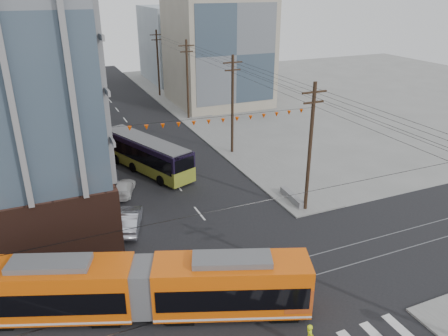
{
  "coord_description": "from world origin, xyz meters",
  "views": [
    {
      "loc": [
        -11.07,
        -16.46,
        17.81
      ],
      "look_at": [
        0.82,
        10.74,
        5.29
      ],
      "focal_mm": 35.0,
      "sensor_mm": 36.0,
      "label": 1
    }
  ],
  "objects": [
    {
      "name": "bg_bldg_ne_far",
      "position": [
        18.0,
        68.0,
        7.0
      ],
      "size": [
        16.0,
        16.0,
        14.0
      ],
      "primitive_type": "cube",
      "color": "#8C99A5",
      "rests_on": "ground"
    },
    {
      "name": "streetcar",
      "position": [
        -7.16,
        3.94,
        1.83
      ],
      "size": [
        18.64,
        9.4,
        3.66
      ],
      "primitive_type": null,
      "rotation": [
        0.0,
        0.0,
        -0.37
      ],
      "color": "#E45509",
      "rests_on": "ground"
    },
    {
      "name": "bg_bldg_ne_near",
      "position": [
        16.0,
        48.0,
        8.0
      ],
      "size": [
        14.0,
        14.0,
        16.0
      ],
      "primitive_type": "cube",
      "color": "gray",
      "rests_on": "ground"
    },
    {
      "name": "parked_car_white",
      "position": [
        -5.06,
        20.32,
        0.61
      ],
      "size": [
        3.15,
        4.56,
        1.22
      ],
      "primitive_type": "imported",
      "rotation": [
        0.0,
        0.0,
        2.76
      ],
      "color": "silver",
      "rests_on": "ground"
    },
    {
      "name": "jersey_barrier",
      "position": [
        8.3,
        12.8,
        0.36
      ],
      "size": [
        1.0,
        3.61,
        0.71
      ],
      "primitive_type": "cube",
      "rotation": [
        0.0,
        0.0,
        -0.05
      ],
      "color": "gray",
      "rests_on": "ground"
    },
    {
      "name": "bg_bldg_nw_far",
      "position": [
        -14.0,
        72.0,
        10.0
      ],
      "size": [
        16.0,
        18.0,
        20.0
      ],
      "primitive_type": "cube",
      "color": "gray",
      "rests_on": "ground"
    },
    {
      "name": "parked_car_silver",
      "position": [
        -5.93,
        13.89,
        0.78
      ],
      "size": [
        3.1,
        5.02,
        1.56
      ],
      "primitive_type": "imported",
      "rotation": [
        0.0,
        0.0,
        2.81
      ],
      "color": "#AAADBA",
      "rests_on": "ground"
    },
    {
      "name": "ground",
      "position": [
        0.0,
        0.0,
        0.0
      ],
      "size": [
        160.0,
        160.0,
        0.0
      ],
      "primitive_type": "plane",
      "color": "slate"
    },
    {
      "name": "city_bus",
      "position": [
        -1.7,
        25.02,
        1.75
      ],
      "size": [
        6.98,
        12.47,
        3.5
      ],
      "primitive_type": null,
      "rotation": [
        0.0,
        0.0,
        0.37
      ],
      "color": "black",
      "rests_on": "ground"
    },
    {
      "name": "utility_pole_far",
      "position": [
        8.5,
        56.0,
        5.5
      ],
      "size": [
        0.3,
        0.3,
        11.0
      ],
      "primitive_type": "cylinder",
      "color": "black",
      "rests_on": "ground"
    },
    {
      "name": "parked_car_grey",
      "position": [
        -6.0,
        23.07,
        0.65
      ],
      "size": [
        2.73,
        4.93,
        1.31
      ],
      "primitive_type": "imported",
      "rotation": [
        0.0,
        0.0,
        3.02
      ],
      "color": "#585A65",
      "rests_on": "ground"
    }
  ]
}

